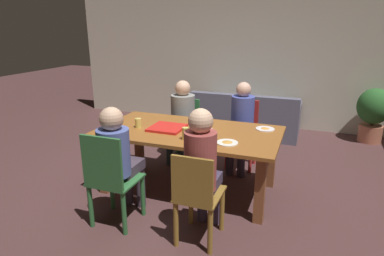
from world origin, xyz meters
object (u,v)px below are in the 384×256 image
at_px(chair_3, 185,127).
at_px(drinking_glass_0, 185,134).
at_px(chair_1, 197,197).
at_px(drinking_glass_1, 138,123).
at_px(plate_1, 204,129).
at_px(person_0, 118,154).
at_px(couch, 246,119).
at_px(person_1, 202,164).
at_px(pizza_box_0, 167,128).
at_px(plate_2, 265,129).
at_px(person_3, 182,114).
at_px(chair_2, 243,132).
at_px(potted_plant, 374,111).
at_px(chair_0, 110,179).
at_px(plate_0, 227,142).
at_px(person_2, 241,120).
at_px(plate_3, 106,131).
at_px(dining_table, 189,139).

distance_m(chair_3, drinking_glass_0, 1.41).
bearing_deg(chair_1, drinking_glass_1, 140.87).
relative_size(chair_3, plate_1, 4.04).
xyz_separation_m(person_0, couch, (0.62, 3.22, -0.43)).
bearing_deg(plate_1, drinking_glass_1, -167.30).
height_order(person_1, pizza_box_0, person_1).
distance_m(plate_2, drinking_glass_1, 1.48).
bearing_deg(pizza_box_0, chair_3, 99.85).
bearing_deg(person_3, plate_2, -21.76).
relative_size(person_1, drinking_glass_1, 11.27).
height_order(chair_2, potted_plant, chair_2).
bearing_deg(chair_1, chair_0, -178.04).
bearing_deg(plate_0, chair_0, -143.63).
distance_m(chair_0, potted_plant, 4.54).
distance_m(chair_0, person_3, 1.82).
xyz_separation_m(chair_3, drinking_glass_0, (0.51, -1.27, 0.35)).
xyz_separation_m(person_2, drinking_glass_0, (-0.36, -1.13, 0.12)).
xyz_separation_m(pizza_box_0, plate_1, (0.42, 0.10, -0.00)).
relative_size(plate_1, plate_2, 0.99).
bearing_deg(potted_plant, chair_2, -136.96).
height_order(person_1, chair_3, person_1).
distance_m(plate_0, potted_plant, 3.43).
distance_m(person_2, plate_3, 1.77).
xyz_separation_m(chair_2, pizza_box_0, (-0.69, -1.00, 0.28)).
xyz_separation_m(person_1, person_2, (0.00, 1.63, -0.03)).
relative_size(person_1, plate_3, 6.15).
height_order(dining_table, plate_0, plate_0).
height_order(chair_2, pizza_box_0, chair_2).
bearing_deg(plate_0, potted_plant, 59.29).
xyz_separation_m(person_0, plate_1, (0.59, 0.88, 0.06)).
xyz_separation_m(drinking_glass_0, potted_plant, (2.19, 2.98, -0.28)).
height_order(plate_0, drinking_glass_1, drinking_glass_1).
distance_m(dining_table, plate_0, 0.61).
xyz_separation_m(chair_2, drinking_glass_1, (-1.03, -1.06, 0.32)).
xyz_separation_m(chair_1, drinking_glass_1, (-1.03, 0.84, 0.34)).
relative_size(plate_3, drinking_glass_0, 1.53).
height_order(person_2, plate_2, person_2).
relative_size(chair_0, chair_2, 1.05).
bearing_deg(chair_1, plate_3, 156.27).
height_order(chair_1, potted_plant, potted_plant).
bearing_deg(person_2, chair_2, 90.00).
distance_m(pizza_box_0, potted_plant, 3.72).
distance_m(plate_0, plate_3, 1.40).
distance_m(plate_3, couch, 3.01).
relative_size(person_2, plate_2, 5.51).
distance_m(chair_1, potted_plant, 4.06).
bearing_deg(chair_1, potted_plant, 63.08).
xyz_separation_m(chair_0, person_2, (0.87, 1.79, 0.19)).
distance_m(plate_3, drinking_glass_1, 0.39).
bearing_deg(plate_2, person_3, 158.24).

